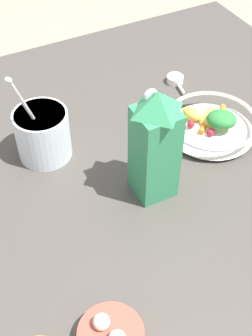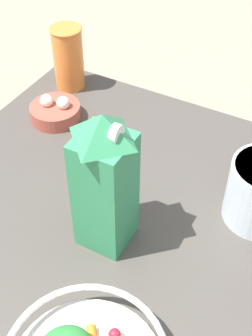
# 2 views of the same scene
# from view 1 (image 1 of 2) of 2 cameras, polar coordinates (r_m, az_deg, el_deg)

# --- Properties ---
(ground_plane) EXTENTS (6.00, 6.00, 0.00)m
(ground_plane) POSITION_cam_1_polar(r_m,az_deg,el_deg) (1.23, 4.27, 2.45)
(ground_plane) COLOR gray
(countertop) EXTENTS (1.12, 1.12, 0.04)m
(countertop) POSITION_cam_1_polar(r_m,az_deg,el_deg) (1.21, 4.32, 3.08)
(countertop) COLOR #47423D
(countertop) RESTS_ON ground_plane
(fruit_bowl) EXTENTS (0.23, 0.23, 0.08)m
(fruit_bowl) POSITION_cam_1_polar(r_m,az_deg,el_deg) (1.21, 10.39, 5.35)
(fruit_bowl) COLOR silver
(fruit_bowl) RESTS_ON countertop
(milk_carton) EXTENTS (0.08, 0.08, 0.27)m
(milk_carton) POSITION_cam_1_polar(r_m,az_deg,el_deg) (0.98, 3.54, 2.81)
(milk_carton) COLOR #338C59
(milk_carton) RESTS_ON countertop
(yogurt_tub) EXTENTS (0.13, 0.13, 0.26)m
(yogurt_tub) POSITION_cam_1_polar(r_m,az_deg,el_deg) (1.13, -10.15, 4.32)
(yogurt_tub) COLOR silver
(yogurt_tub) RESTS_ON countertop
(measuring_scoop) EXTENTS (0.05, 0.09, 0.02)m
(measuring_scoop) POSITION_cam_1_polar(r_m,az_deg,el_deg) (1.39, 6.04, 10.65)
(measuring_scoop) COLOR white
(measuring_scoop) RESTS_ON countertop
(garlic_bowl) EXTENTS (0.12, 0.12, 0.06)m
(garlic_bowl) POSITION_cam_1_polar(r_m,az_deg,el_deg) (0.86, -1.89, -19.80)
(garlic_bowl) COLOR #B24C3D
(garlic_bowl) RESTS_ON countertop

